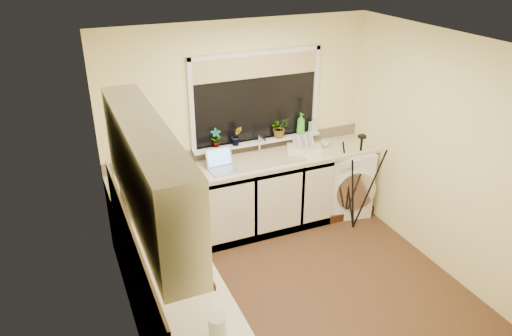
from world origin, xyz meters
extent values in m
plane|color=#533721|center=(0.00, 0.00, 0.00)|extent=(3.20, 3.20, 0.00)
plane|color=white|center=(0.00, 0.00, 2.45)|extent=(3.20, 3.20, 0.00)
plane|color=#FCF1A8|center=(0.00, 1.50, 1.23)|extent=(3.20, 0.00, 3.20)
plane|color=#FCF1A8|center=(0.00, -1.50, 1.23)|extent=(3.20, 0.00, 3.20)
plane|color=#FCF1A8|center=(-1.60, 0.00, 1.23)|extent=(0.00, 3.00, 3.00)
plane|color=#FCF1A8|center=(1.60, 0.00, 1.23)|extent=(0.00, 3.00, 3.00)
cube|color=silver|center=(-0.33, 1.20, 0.43)|extent=(2.55, 0.60, 0.86)
cube|color=silver|center=(-1.30, -0.30, 0.43)|extent=(0.54, 2.40, 0.86)
cube|color=beige|center=(0.00, 1.20, 0.88)|extent=(3.20, 0.60, 0.04)
cube|color=beige|center=(-1.30, -0.30, 0.88)|extent=(0.60, 2.40, 0.04)
cube|color=silver|center=(-1.44, -0.45, 1.80)|extent=(0.28, 1.90, 0.70)
cube|color=beige|center=(-1.59, -0.30, 1.12)|extent=(0.02, 2.40, 0.45)
cube|color=beige|center=(0.00, 1.49, 0.97)|extent=(3.20, 0.02, 0.14)
cube|color=black|center=(0.20, 1.49, 1.55)|extent=(1.50, 0.02, 1.00)
cube|color=tan|center=(0.20, 1.46, 1.92)|extent=(1.50, 0.02, 0.25)
cube|color=white|center=(0.20, 1.43, 1.04)|extent=(1.60, 0.14, 0.03)
cube|color=tan|center=(0.20, 1.20, 0.91)|extent=(0.82, 0.46, 0.03)
cylinder|color=silver|center=(0.20, 1.38, 1.02)|extent=(0.03, 0.03, 0.24)
cube|color=white|center=(1.27, 1.18, 0.43)|extent=(0.72, 0.70, 0.86)
cube|color=#AAAAB3|center=(-0.35, 1.09, 0.91)|extent=(0.32, 0.24, 0.02)
cube|color=#5BACF8|center=(-0.36, 1.23, 1.02)|extent=(0.31, 0.10, 0.21)
cylinder|color=silver|center=(-1.17, 0.45, 1.00)|extent=(0.15, 0.15, 0.20)
cube|color=silver|center=(0.71, 1.20, 0.93)|extent=(0.50, 0.45, 0.06)
cylinder|color=white|center=(-1.23, -1.21, 0.99)|extent=(0.12, 0.12, 0.17)
cylinder|color=white|center=(-1.34, -0.15, 0.95)|extent=(0.08, 0.08, 0.11)
imported|color=white|center=(-1.26, 0.70, 1.05)|extent=(0.47, 0.60, 0.29)
imported|color=#999999|center=(-0.32, 1.41, 1.17)|extent=(0.13, 0.09, 0.23)
imported|color=#999999|center=(-0.08, 1.40, 1.17)|extent=(0.14, 0.12, 0.23)
imported|color=#999999|center=(0.48, 1.42, 1.17)|extent=(0.23, 0.20, 0.25)
imported|color=green|center=(0.77, 1.42, 1.18)|extent=(0.11, 0.11, 0.26)
imported|color=#999999|center=(0.94, 1.42, 1.14)|extent=(0.09, 0.09, 0.18)
imported|color=silver|center=(1.03, 1.26, 0.95)|extent=(0.13, 0.13, 0.09)
imported|color=#C0B69E|center=(-1.27, -0.53, 0.94)|extent=(0.12, 0.12, 0.08)
camera|label=1|loc=(-1.94, -3.48, 3.25)|focal=34.22mm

